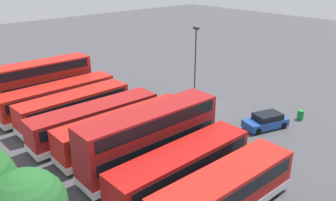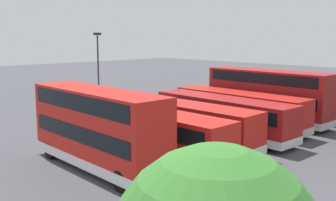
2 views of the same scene
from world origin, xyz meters
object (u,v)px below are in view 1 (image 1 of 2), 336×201
object	(u,v)px
bus_single_deck_near_end	(225,192)
bus_single_deck_fourth	(125,129)
car_hatchback_silver	(266,121)
bus_single_deck_second	(182,168)
bus_single_deck_fifth	(96,120)
lamp_post_tall	(195,56)
waste_bin_yellow	(300,115)
bus_single_deck_sixth	(75,107)
bus_single_deck_seventh	(58,97)
bus_double_decker_third	(150,137)
bus_double_decker_far_end	(44,81)

from	to	relation	value
bus_single_deck_near_end	bus_single_deck_fourth	bearing A→B (deg)	-2.94
car_hatchback_silver	bus_single_deck_second	bearing A→B (deg)	96.63
bus_single_deck_fourth	bus_single_deck_second	bearing A→B (deg)	174.95
bus_single_deck_fifth	bus_single_deck_second	bearing A→B (deg)	-179.00
lamp_post_tall	waste_bin_yellow	bearing A→B (deg)	-167.40
bus_single_deck_sixth	waste_bin_yellow	bearing A→B (deg)	-130.28
bus_single_deck_seventh	waste_bin_yellow	bearing A→B (deg)	-136.51
bus_single_deck_second	bus_single_deck_fifth	size ratio (longest dim) A/B	0.94
bus_single_deck_sixth	waste_bin_yellow	distance (m)	21.70
bus_single_deck_seventh	bus_single_deck_fourth	bearing A→B (deg)	-175.57
bus_single_deck_fifth	lamp_post_tall	xyz separation A→B (m)	(1.51, -13.93, 2.95)
bus_single_deck_second	car_hatchback_silver	world-z (taller)	bus_single_deck_second
bus_single_deck_near_end	bus_double_decker_third	world-z (taller)	bus_double_decker_third
bus_double_decker_third	lamp_post_tall	size ratio (longest dim) A/B	1.46
bus_single_deck_fourth	bus_single_deck_fifth	size ratio (longest dim) A/B	1.01
bus_single_deck_near_end	bus_double_decker_third	distance (m)	7.22
car_hatchback_silver	bus_single_deck_sixth	bearing A→B (deg)	44.14
bus_double_decker_third	bus_single_deck_near_end	bearing A→B (deg)	178.29
bus_double_decker_far_end	lamp_post_tall	size ratio (longest dim) A/B	1.32
bus_single_deck_seventh	lamp_post_tall	bearing A→B (deg)	-112.33
bus_double_decker_third	bus_single_deck_fourth	distance (m)	3.76
bus_single_deck_seventh	bus_double_decker_far_end	distance (m)	3.77
bus_single_deck_seventh	lamp_post_tall	size ratio (longest dim) A/B	1.53
bus_single_deck_second	waste_bin_yellow	world-z (taller)	bus_single_deck_second
bus_single_deck_fifth	car_hatchback_silver	xyz separation A→B (m)	(-8.98, -12.43, -0.92)
bus_double_decker_third	car_hatchback_silver	world-z (taller)	bus_double_decker_third
bus_single_deck_near_end	waste_bin_yellow	distance (m)	16.75
bus_single_deck_seventh	car_hatchback_silver	distance (m)	20.44
bus_single_deck_near_end	bus_single_deck_sixth	distance (m)	17.78
bus_single_deck_fourth	bus_single_deck_seventh	distance (m)	10.41
bus_single_deck_second	bus_double_decker_third	distance (m)	3.71
bus_single_deck_sixth	bus_single_deck_seventh	bearing A→B (deg)	0.07
bus_single_deck_sixth	bus_single_deck_seventh	xyz separation A→B (m)	(3.42, 0.00, 0.00)
bus_double_decker_third	bus_single_deck_fourth	world-z (taller)	bus_double_decker_third
bus_single_deck_fifth	lamp_post_tall	world-z (taller)	lamp_post_tall
bus_single_deck_sixth	lamp_post_tall	bearing A→B (deg)	-99.37
bus_single_deck_fifth	bus_single_deck_seventh	world-z (taller)	same
bus_single_deck_second	bus_double_decker_third	world-z (taller)	bus_double_decker_third
bus_single_deck_seventh	bus_double_decker_third	bearing A→B (deg)	-178.11
bus_single_deck_seventh	lamp_post_tall	xyz separation A→B (m)	(-5.72, -13.91, 2.95)
bus_single_deck_fourth	bus_single_deck_fifth	distance (m)	3.26
bus_single_deck_near_end	car_hatchback_silver	xyz separation A→B (m)	(4.99, -12.17, -0.92)
bus_single_deck_fourth	bus_single_deck_sixth	bearing A→B (deg)	6.56
bus_single_deck_sixth	bus_single_deck_seventh	distance (m)	3.42
bus_single_deck_seventh	waste_bin_yellow	distance (m)	24.05
car_hatchback_silver	waste_bin_yellow	distance (m)	4.30
bus_single_deck_second	bus_double_decker_far_end	size ratio (longest dim) A/B	1.07
bus_single_deck_second	bus_double_decker_far_end	world-z (taller)	bus_double_decker_far_end
bus_single_deck_second	car_hatchback_silver	distance (m)	12.37
bus_single_deck_seventh	bus_single_deck_second	bearing A→B (deg)	-179.47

